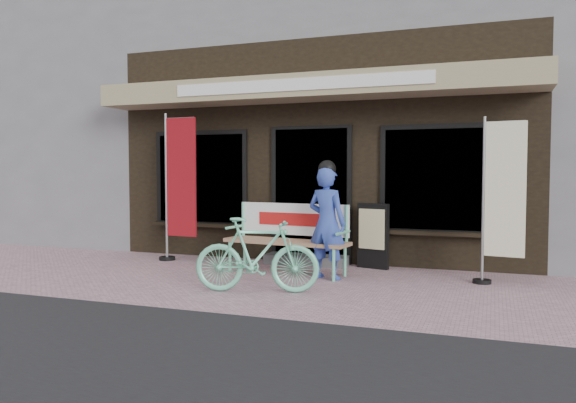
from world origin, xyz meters
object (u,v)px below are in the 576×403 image
at_px(bicycle, 257,255).
at_px(nobori_cream, 501,198).
at_px(bench, 289,232).
at_px(nobori_red, 179,185).
at_px(person, 327,221).
at_px(menu_stand, 373,235).

height_order(bicycle, nobori_cream, nobori_cream).
relative_size(bench, nobori_red, 0.78).
distance_m(person, nobori_cream, 2.27).
height_order(bench, person, person).
relative_size(person, menu_stand, 1.64).
xyz_separation_m(nobori_cream, menu_stand, (-1.80, 0.67, -0.62)).
bearing_deg(nobori_cream, person, -161.74).
height_order(person, nobori_red, nobori_red).
bearing_deg(person, nobori_red, -178.34).
bearing_deg(nobori_red, bicycle, -35.90).
xyz_separation_m(person, nobori_cream, (2.22, 0.36, 0.33)).
bearing_deg(menu_stand, bench, -128.92).
bearing_deg(bicycle, nobori_cream, -76.01).
bearing_deg(person, nobori_cream, 24.11).
bearing_deg(bicycle, nobori_red, 36.25).
relative_size(bench, nobori_cream, 0.87).
relative_size(bicycle, nobori_cream, 0.70).
xyz_separation_m(nobori_red, menu_stand, (3.13, 0.39, -0.74)).
relative_size(nobori_red, menu_stand, 2.45).
distance_m(bicycle, nobori_red, 2.90).
bearing_deg(person, bicycle, -100.98).
bearing_deg(nobori_cream, bench, -168.66).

